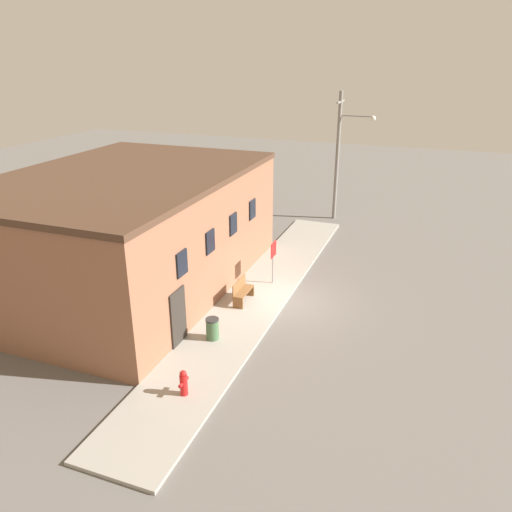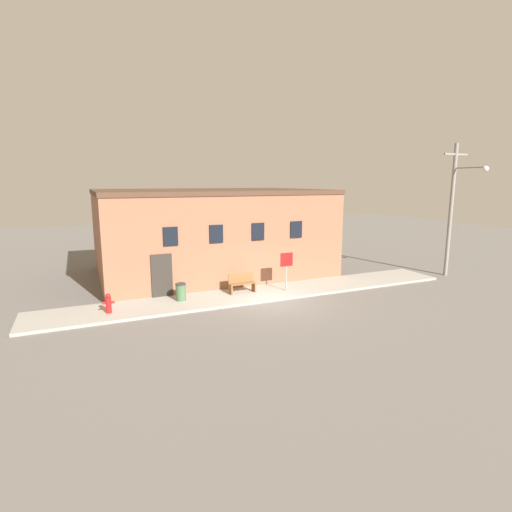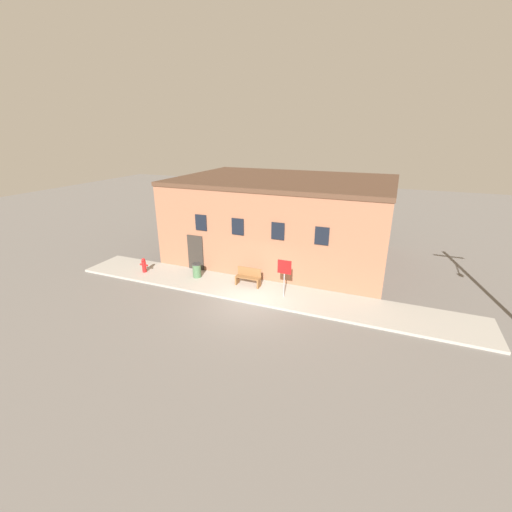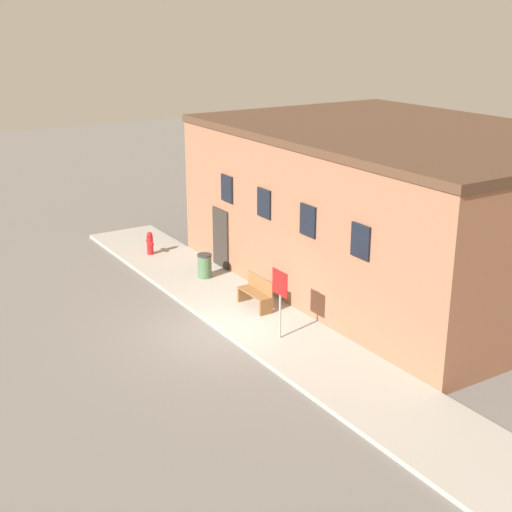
# 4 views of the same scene
# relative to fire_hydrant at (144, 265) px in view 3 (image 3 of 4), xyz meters

# --- Properties ---
(ground_plane) EXTENTS (80.00, 80.00, 0.00)m
(ground_plane) POSITION_rel_fire_hydrant_xyz_m (7.12, -1.08, -0.55)
(ground_plane) COLOR #66605B
(sidewalk) EXTENTS (21.26, 2.66, 0.12)m
(sidewalk) POSITION_rel_fire_hydrant_xyz_m (7.12, 0.25, -0.49)
(sidewalk) COLOR #9E998E
(sidewalk) RESTS_ON ground
(brick_building) EXTENTS (13.15, 9.22, 5.12)m
(brick_building) POSITION_rel_fire_hydrant_xyz_m (6.48, 6.13, 2.01)
(brick_building) COLOR #8E5B42
(brick_building) RESTS_ON ground
(fire_hydrant) EXTENTS (0.50, 0.24, 0.85)m
(fire_hydrant) POSITION_rel_fire_hydrant_xyz_m (0.00, 0.00, 0.00)
(fire_hydrant) COLOR red
(fire_hydrant) RESTS_ON sidewalk
(stop_sign) EXTENTS (0.69, 0.06, 1.96)m
(stop_sign) POSITION_rel_fire_hydrant_xyz_m (8.50, 0.02, 0.95)
(stop_sign) COLOR gray
(stop_sign) RESTS_ON sidewalk
(bench) EXTENTS (1.34, 0.44, 0.96)m
(bench) POSITION_rel_fire_hydrant_xyz_m (6.33, 0.64, 0.03)
(bench) COLOR brown
(bench) RESTS_ON sidewalk
(trash_bin) EXTENTS (0.49, 0.49, 0.81)m
(trash_bin) POSITION_rel_fire_hydrant_xyz_m (3.22, 0.55, -0.02)
(trash_bin) COLOR #426642
(trash_bin) RESTS_ON sidewalk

